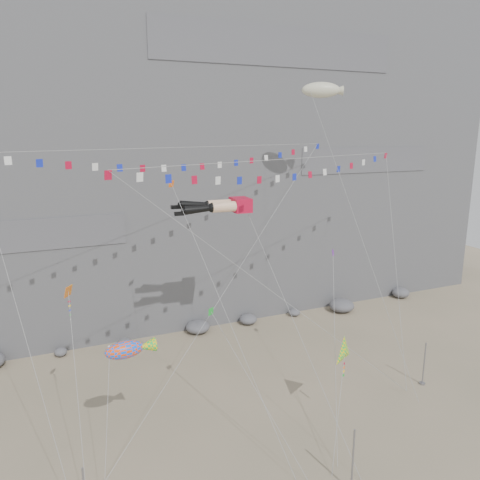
% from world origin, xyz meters
% --- Properties ---
extents(ground, '(120.00, 120.00, 0.00)m').
position_xyz_m(ground, '(0.00, 0.00, 0.00)').
color(ground, gray).
rests_on(ground, ground).
extents(cliff, '(80.00, 28.00, 50.00)m').
position_xyz_m(cliff, '(0.00, 32.00, 25.00)').
color(cliff, slate).
rests_on(cliff, ground).
extents(talus_boulders, '(60.00, 3.00, 1.20)m').
position_xyz_m(talus_boulders, '(0.00, 17.00, 0.60)').
color(talus_boulders, slate).
rests_on(talus_boulders, ground).
extents(anchor_pole_center, '(0.12, 0.12, 4.23)m').
position_xyz_m(anchor_pole_center, '(1.42, -8.64, 2.11)').
color(anchor_pole_center, gray).
rests_on(anchor_pole_center, ground).
extents(anchor_pole_right, '(0.12, 0.12, 3.85)m').
position_xyz_m(anchor_pole_right, '(14.56, -0.85, 1.93)').
color(anchor_pole_right, gray).
rests_on(anchor_pole_right, ground).
extents(legs_kite, '(7.59, 16.31, 21.66)m').
position_xyz_m(legs_kite, '(-1.03, 6.97, 15.42)').
color(legs_kite, '#B70B2A').
rests_on(legs_kite, ground).
extents(flag_banner_upper, '(31.51, 20.49, 27.66)m').
position_xyz_m(flag_banner_upper, '(-2.27, 10.18, 20.04)').
color(flag_banner_upper, '#B70B2A').
rests_on(flag_banner_upper, ground).
extents(flag_banner_lower, '(28.90, 11.40, 22.04)m').
position_xyz_m(flag_banner_lower, '(3.64, 4.46, 19.21)').
color(flag_banner_lower, '#B70B2A').
rests_on(flag_banner_lower, ground).
extents(harlequin_kite, '(1.62, 8.47, 13.45)m').
position_xyz_m(harlequin_kite, '(-13.30, 2.75, 11.10)').
color(harlequin_kite, red).
rests_on(harlequin_kite, ground).
extents(fish_windsock, '(4.27, 5.15, 9.40)m').
position_xyz_m(fish_windsock, '(-10.44, -0.75, 8.02)').
color(fish_windsock, '#FD470C').
rests_on(fish_windsock, ground).
extents(delta_kite, '(5.24, 5.54, 8.34)m').
position_xyz_m(delta_kite, '(4.94, -2.58, 5.70)').
color(delta_kite, yellow).
rests_on(delta_kite, ground).
extents(blimp_windsock, '(4.56, 15.24, 28.61)m').
position_xyz_m(blimp_windsock, '(10.55, 10.71, 25.07)').
color(blimp_windsock, beige).
rests_on(blimp_windsock, ground).
extents(small_kite_a, '(4.54, 13.84, 22.19)m').
position_xyz_m(small_kite_a, '(-5.06, 6.30, 17.07)').
color(small_kite_a, orange).
rests_on(small_kite_a, ground).
extents(small_kite_b, '(6.51, 10.74, 16.30)m').
position_xyz_m(small_kite_b, '(7.60, 3.30, 11.23)').
color(small_kite_b, '#6D1BA0').
rests_on(small_kite_b, ground).
extents(small_kite_c, '(3.78, 9.82, 12.83)m').
position_xyz_m(small_kite_c, '(-3.66, 1.94, 8.41)').
color(small_kite_c, green).
rests_on(small_kite_c, ground).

